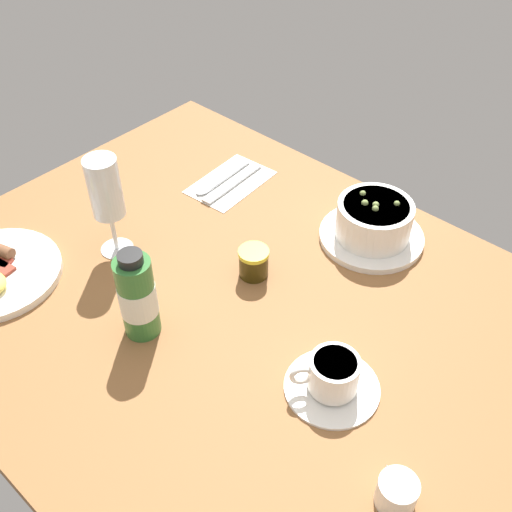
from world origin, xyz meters
The scene contains 8 objects.
ground_plane centered at (0.00, 0.00, -1.50)cm, with size 110.00×84.00×3.00cm, color brown.
porridge_bowl centered at (-7.66, -28.26, 3.97)cm, with size 19.10×19.10×8.67cm.
cutlery_setting centered at (23.91, -23.21, 0.27)cm, with size 12.26×18.22×0.90cm.
coffee_cup centered at (-22.09, 3.17, 2.67)cm, with size 13.92×13.92×6.28cm.
creamer_jug centered at (-37.92, 11.34, 2.28)cm, with size 6.09×5.07×5.07cm.
wine_glass centered at (24.94, 4.85, 12.85)cm, with size 5.86×5.86×19.26cm.
jam_jar centered at (2.22, -6.94, 2.73)cm, with size 5.29×5.29×5.39cm.
sauce_bottle_green centered at (6.80, 14.00, 7.41)cm, with size 5.79×5.79×16.04cm.
Camera 1 is at (-48.73, 48.95, 73.98)cm, focal length 42.79 mm.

